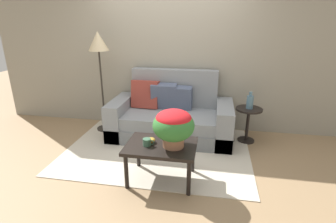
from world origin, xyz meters
TOP-DOWN VIEW (x-y plane):
  - ground_plane at (0.00, 0.00)m, footprint 14.00×14.00m
  - wall_back at (0.00, 1.24)m, footprint 6.40×0.12m
  - area_rug at (0.00, 0.18)m, footprint 2.69×1.93m
  - couch at (0.10, 0.75)m, footprint 1.96×0.93m
  - coffee_table at (0.21, -0.54)m, footprint 0.83×0.59m
  - side_table at (1.34, 0.75)m, footprint 0.41×0.41m
  - floor_lamp at (-1.08, 0.79)m, footprint 0.33×0.33m
  - potted_plant at (0.36, -0.56)m, footprint 0.47×0.47m
  - coffee_mug at (0.06, -0.60)m, footprint 0.14×0.09m
  - snack_bowl at (0.08, -0.51)m, footprint 0.11×0.11m
  - table_vase at (1.34, 0.74)m, footprint 0.10×0.10m

SIDE VIEW (x-z plane):
  - ground_plane at x=0.00m, z-range 0.00..0.00m
  - area_rug at x=0.00m, z-range 0.00..0.01m
  - couch at x=0.10m, z-range -0.21..0.86m
  - side_table at x=1.34m, z-range 0.11..0.66m
  - coffee_table at x=0.21m, z-range 0.18..0.65m
  - snack_bowl at x=0.08m, z-range 0.48..0.54m
  - coffee_mug at x=0.06m, z-range 0.47..0.56m
  - table_vase at x=1.34m, z-range 0.53..0.80m
  - potted_plant at x=0.36m, z-range 0.52..0.96m
  - wall_back at x=0.00m, z-range 0.00..2.77m
  - floor_lamp at x=-1.08m, z-range 0.56..2.24m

